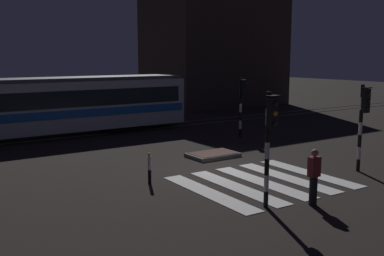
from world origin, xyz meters
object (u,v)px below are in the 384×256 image
(traffic_light_kerb_mid_left, at_px, (270,132))
(tram, at_px, (44,106))
(traffic_light_corner_near_right, at_px, (363,115))
(pedestrian_waiting_at_kerb, at_px, (314,177))
(traffic_light_corner_far_right, at_px, (242,98))
(bollard_island_edge, at_px, (150,168))

(traffic_light_kerb_mid_left, distance_m, tram, 15.46)
(traffic_light_corner_near_right, xyz_separation_m, pedestrian_waiting_at_kerb, (-4.60, -1.67, -1.34))
(traffic_light_corner_far_right, xyz_separation_m, tram, (-8.90, 5.95, -0.39))
(traffic_light_corner_far_right, distance_m, tram, 10.71)
(traffic_light_corner_near_right, xyz_separation_m, bollard_island_edge, (-7.55, 3.07, -1.65))
(traffic_light_kerb_mid_left, height_order, tram, tram)
(traffic_light_corner_near_right, relative_size, pedestrian_waiting_at_kerb, 1.96)
(pedestrian_waiting_at_kerb, bearing_deg, traffic_light_kerb_mid_left, 156.38)
(traffic_light_corner_near_right, bearing_deg, pedestrian_waiting_at_kerb, -160.04)
(bollard_island_edge, bearing_deg, pedestrian_waiting_at_kerb, -58.12)
(traffic_light_corner_near_right, distance_m, bollard_island_edge, 8.31)
(traffic_light_kerb_mid_left, xyz_separation_m, bollard_island_edge, (-1.66, 4.17, -1.69))
(traffic_light_kerb_mid_left, bearing_deg, traffic_light_corner_near_right, 10.63)
(pedestrian_waiting_at_kerb, xyz_separation_m, bollard_island_edge, (-2.95, 4.74, -0.32))
(traffic_light_kerb_mid_left, xyz_separation_m, pedestrian_waiting_at_kerb, (1.29, -0.56, -1.38))
(traffic_light_corner_near_right, height_order, traffic_light_corner_far_right, traffic_light_corner_near_right)
(traffic_light_corner_near_right, bearing_deg, traffic_light_corner_far_right, 82.98)
(traffic_light_kerb_mid_left, relative_size, pedestrian_waiting_at_kerb, 2.00)
(traffic_light_kerb_mid_left, distance_m, bollard_island_edge, 4.80)
(tram, xyz_separation_m, bollard_island_edge, (0.34, -11.15, -1.19))
(traffic_light_corner_near_right, relative_size, traffic_light_corner_far_right, 1.03)
(tram, xyz_separation_m, pedestrian_waiting_at_kerb, (3.28, -15.89, -0.87))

